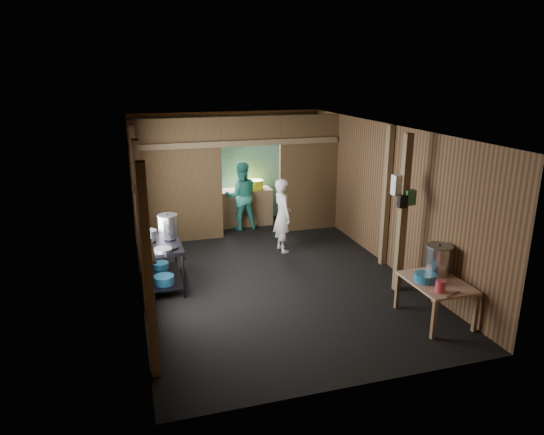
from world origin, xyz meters
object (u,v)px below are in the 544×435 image
object	(u,v)px
prep_table	(435,300)
yellow_tub	(255,184)
gas_range	(162,263)
pink_bucket	(440,286)
stock_pot	(438,260)
stove_pot_large	(168,224)
cook	(283,215)

from	to	relation	value
prep_table	yellow_tub	world-z (taller)	yellow_tub
gas_range	pink_bucket	distance (m)	4.46
stock_pot	yellow_tub	size ratio (longest dim) A/B	1.23
gas_range	stove_pot_large	world-z (taller)	stove_pot_large
stove_pot_large	gas_range	bearing A→B (deg)	-113.51
stove_pot_large	yellow_tub	world-z (taller)	stove_pot_large
cook	gas_range	bearing A→B (deg)	107.32
stock_pot	pink_bucket	distance (m)	0.69
stock_pot	cook	xyz separation A→B (m)	(-1.43, 3.11, -0.07)
pink_bucket	cook	bearing A→B (deg)	106.26
prep_table	cook	xyz separation A→B (m)	(-1.25, 3.38, 0.44)
yellow_tub	prep_table	bearing A→B (deg)	-76.36
prep_table	pink_bucket	world-z (taller)	pink_bucket
yellow_tub	cook	world-z (taller)	cook
yellow_tub	cook	bearing A→B (deg)	-88.74
gas_range	cook	bearing A→B (deg)	22.10
stock_pot	yellow_tub	distance (m)	5.26
stove_pot_large	cook	distance (m)	2.38
cook	pink_bucket	bearing A→B (deg)	-168.52
gas_range	yellow_tub	world-z (taller)	yellow_tub
stock_pot	cook	world-z (taller)	cook
gas_range	pink_bucket	size ratio (longest dim) A/B	8.12
stove_pot_large	pink_bucket	bearing A→B (deg)	-42.45
stove_pot_large	stock_pot	world-z (taller)	stove_pot_large
stove_pot_large	cook	bearing A→B (deg)	14.88
gas_range	prep_table	world-z (taller)	gas_range
stove_pot_large	stock_pot	xyz separation A→B (m)	(3.72, -2.50, -0.14)
prep_table	stock_pot	world-z (taller)	stock_pot
gas_range	stock_pot	world-z (taller)	stock_pot
pink_bucket	cook	xyz separation A→B (m)	(-1.08, 3.69, 0.06)
gas_range	prep_table	xyz separation A→B (m)	(3.71, -2.38, -0.09)
stove_pot_large	pink_bucket	distance (m)	4.58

